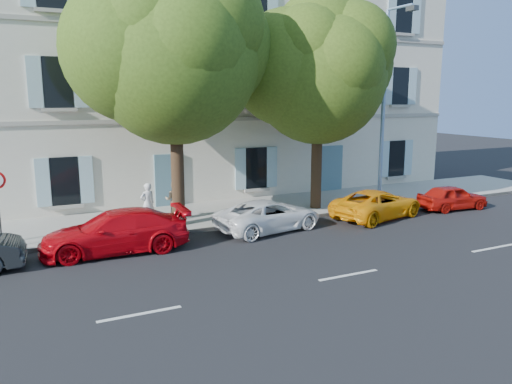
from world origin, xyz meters
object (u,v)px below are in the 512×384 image
car_red_hatchback (452,197)px  pedestrian_a (148,203)px  car_red_coupe (115,232)px  pedestrian_b (174,200)px  tree_right (318,77)px  street_lamp (386,96)px  car_yellow_supercar (377,204)px  car_white_coupe (269,215)px  tree_left (174,60)px

car_red_hatchback → pedestrian_a: (-13.17, 2.85, 0.40)m
car_red_coupe → pedestrian_b: (2.88, 2.92, 0.25)m
car_red_coupe → tree_right: (9.18, 2.26, 5.18)m
tree_right → street_lamp: bearing=-11.4°
car_red_hatchback → car_red_coupe: bearing=93.2°
car_yellow_supercar → tree_right: size_ratio=0.49×
car_white_coupe → car_yellow_supercar: (5.00, -0.23, 0.01)m
car_yellow_supercar → car_red_hatchback: car_yellow_supercar is taller
car_red_hatchback → street_lamp: size_ratio=0.38×
car_red_coupe → pedestrian_a: (1.72, 2.64, 0.27)m
car_yellow_supercar → street_lamp: 5.00m
car_white_coupe → car_yellow_supercar: car_yellow_supercar is taller
car_white_coupe → street_lamp: 8.08m
tree_right → pedestrian_a: size_ratio=5.51×
street_lamp → pedestrian_b: 10.42m
tree_right → pedestrian_b: size_ratio=5.61×
tree_left → pedestrian_b: 5.49m
tree_left → pedestrian_a: size_ratio=5.95×
car_red_coupe → street_lamp: street_lamp is taller
tree_right → street_lamp: (3.18, -0.64, -0.82)m
pedestrian_a → pedestrian_b: bearing=179.5°
car_red_coupe → pedestrian_b: 4.11m
tree_right → pedestrian_a: (-7.46, 0.38, -4.91)m
car_red_coupe → street_lamp: 13.21m
street_lamp → pedestrian_b: bearing=172.2°
pedestrian_a → car_yellow_supercar: bearing=149.3°
car_yellow_supercar → pedestrian_b: bearing=55.5°
pedestrian_a → pedestrian_b: size_ratio=1.02×
pedestrian_b → car_white_coupe: bearing=166.6°
car_red_coupe → tree_left: 6.61m
tree_left → tree_right: (6.42, 0.28, -0.48)m
tree_left → pedestrian_a: tree_left is taller
car_yellow_supercar → car_red_coupe: bearing=75.9°
car_red_hatchback → pedestrian_b: (-12.01, 3.13, 0.38)m
car_red_hatchback → pedestrian_b: bearing=79.4°
car_white_coupe → pedestrian_a: bearing=48.8°
car_yellow_supercar → pedestrian_a: pedestrian_a is taller
pedestrian_a → street_lamp: bearing=160.2°
car_yellow_supercar → pedestrian_a: (-9.05, 2.66, 0.36)m
street_lamp → pedestrian_b: street_lamp is taller
street_lamp → pedestrian_a: bearing=174.5°
car_red_coupe → car_white_coupe: bearing=94.6°
tree_right → pedestrian_a: 8.94m
car_yellow_supercar → pedestrian_a: bearing=59.6°
car_red_hatchback → tree_right: bearing=70.6°
pedestrian_b → car_red_coupe: bearing=75.3°
car_red_hatchback → street_lamp: 5.46m
car_red_hatchback → pedestrian_b: pedestrian_b is taller
car_yellow_supercar → tree_left: bearing=61.9°
car_white_coupe → street_lamp: bearing=-88.1°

